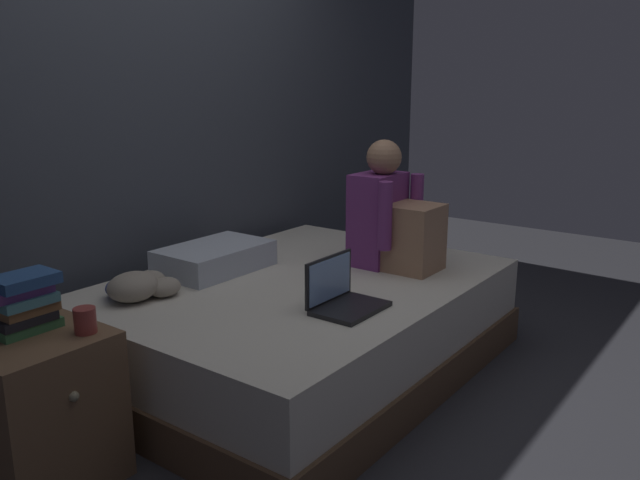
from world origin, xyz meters
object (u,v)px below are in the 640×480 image
book_stack (23,303)px  mug (85,320)px  nightstand (41,410)px  bed (301,324)px  clothes_pile (139,286)px  pillow (215,258)px  laptop (342,296)px  person_sitting (393,219)px

book_stack → mug: 0.22m
nightstand → bed: bearing=-6.2°
bed → mug: size_ratio=22.22×
book_stack → mug: (0.12, -0.18, -0.06)m
mug → clothes_pile: bearing=36.7°
pillow → mug: bearing=-157.5°
nightstand → laptop: bearing=-26.5°
bed → pillow: size_ratio=3.57×
pillow → clothes_pile: 0.51m
clothes_pile → book_stack: bearing=-161.8°
nightstand → clothes_pile: 0.75m
book_stack → laptop: bearing=-29.3°
bed → clothes_pile: (-0.64, 0.41, 0.29)m
laptop → bed: bearing=61.1°
bed → clothes_pile: 0.82m
bed → book_stack: 1.37m
bed → book_stack: bearing=171.1°
book_stack → clothes_pile: book_stack is taller
laptop → pillow: bearing=84.5°
person_sitting → mug: (-1.64, 0.26, -0.11)m
laptop → mug: size_ratio=3.56×
nightstand → book_stack: size_ratio=2.53×
nightstand → book_stack: (0.01, 0.06, 0.38)m
laptop → book_stack: bearing=150.7°
bed → clothes_pile: clothes_pile is taller
bed → mug: mug is taller
pillow → book_stack: 1.18m
laptop → pillow: size_ratio=0.57×
nightstand → person_sitting: person_sitting is taller
laptop → clothes_pile: 0.91m
nightstand → mug: (0.13, -0.12, 0.32)m
clothes_pile → laptop: bearing=-62.3°
book_stack → clothes_pile: 0.69m
book_stack → clothes_pile: size_ratio=0.65×
book_stack → clothes_pile: bearing=18.2°
nightstand → pillow: 1.23m
nightstand → mug: bearing=-42.7°
bed → laptop: size_ratio=6.25×
nightstand → laptop: (1.08, -0.54, 0.24)m
bed → clothes_pile: bearing=147.3°
nightstand → mug: mug is taller
person_sitting → book_stack: size_ratio=2.96×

